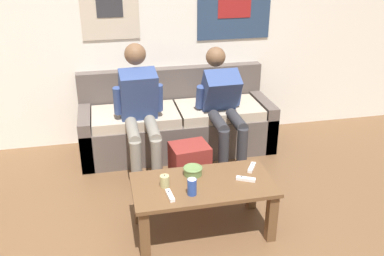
{
  "coord_description": "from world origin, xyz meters",
  "views": [
    {
      "loc": [
        -0.48,
        -1.8,
        2.09
      ],
      "look_at": [
        0.21,
        1.35,
        0.63
      ],
      "focal_mm": 40.0,
      "sensor_mm": 36.0,
      "label": 1
    }
  ],
  "objects_px": {
    "pillar_candle": "(165,181)",
    "person_seated_teen": "(222,103)",
    "coffee_table": "(203,192)",
    "game_controller_near_left": "(246,179)",
    "backpack": "(190,167)",
    "game_controller_far_center": "(170,195)",
    "couch": "(176,124)",
    "ceramic_bowl": "(193,170)",
    "drink_can_blue": "(192,187)",
    "person_seated_adult": "(140,107)",
    "game_controller_near_right": "(252,167)"
  },
  "relations": [
    {
      "from": "person_seated_teen",
      "to": "game_controller_near_right",
      "type": "relative_size",
      "value": 7.75
    },
    {
      "from": "pillar_candle",
      "to": "drink_can_blue",
      "type": "bearing_deg",
      "value": -40.58
    },
    {
      "from": "ceramic_bowl",
      "to": "person_seated_teen",
      "type": "bearing_deg",
      "value": 62.55
    },
    {
      "from": "coffee_table",
      "to": "person_seated_teen",
      "type": "relative_size",
      "value": 0.96
    },
    {
      "from": "person_seated_adult",
      "to": "game_controller_near_left",
      "type": "height_order",
      "value": "person_seated_adult"
    },
    {
      "from": "person_seated_teen",
      "to": "backpack",
      "type": "relative_size",
      "value": 2.67
    },
    {
      "from": "pillar_candle",
      "to": "person_seated_teen",
      "type": "bearing_deg",
      "value": 55.93
    },
    {
      "from": "person_seated_adult",
      "to": "ceramic_bowl",
      "type": "distance_m",
      "value": 0.99
    },
    {
      "from": "couch",
      "to": "game_controller_near_left",
      "type": "bearing_deg",
      "value": -80.09
    },
    {
      "from": "couch",
      "to": "drink_can_blue",
      "type": "relative_size",
      "value": 15.96
    },
    {
      "from": "person_seated_adult",
      "to": "coffee_table",
      "type": "bearing_deg",
      "value": -72.01
    },
    {
      "from": "couch",
      "to": "backpack",
      "type": "height_order",
      "value": "couch"
    },
    {
      "from": "game_controller_far_center",
      "to": "drink_can_blue",
      "type": "bearing_deg",
      "value": -0.32
    },
    {
      "from": "person_seated_teen",
      "to": "drink_can_blue",
      "type": "bearing_deg",
      "value": -114.71
    },
    {
      "from": "person_seated_adult",
      "to": "backpack",
      "type": "bearing_deg",
      "value": -46.92
    },
    {
      "from": "ceramic_bowl",
      "to": "drink_can_blue",
      "type": "distance_m",
      "value": 0.28
    },
    {
      "from": "couch",
      "to": "person_seated_teen",
      "type": "distance_m",
      "value": 0.61
    },
    {
      "from": "coffee_table",
      "to": "backpack",
      "type": "xyz_separation_m",
      "value": [
        0.04,
        0.65,
        -0.15
      ]
    },
    {
      "from": "backpack",
      "to": "drink_can_blue",
      "type": "distance_m",
      "value": 0.85
    },
    {
      "from": "coffee_table",
      "to": "game_controller_near_left",
      "type": "bearing_deg",
      "value": -5.62
    },
    {
      "from": "couch",
      "to": "ceramic_bowl",
      "type": "bearing_deg",
      "value": -94.77
    },
    {
      "from": "pillar_candle",
      "to": "backpack",
      "type": "bearing_deg",
      "value": 63.05
    },
    {
      "from": "person_seated_adult",
      "to": "game_controller_near_right",
      "type": "bearing_deg",
      "value": -50.79
    },
    {
      "from": "ceramic_bowl",
      "to": "backpack",
      "type": "bearing_deg",
      "value": 80.32
    },
    {
      "from": "coffee_table",
      "to": "backpack",
      "type": "bearing_deg",
      "value": 86.49
    },
    {
      "from": "couch",
      "to": "coffee_table",
      "type": "bearing_deg",
      "value": -92.42
    },
    {
      "from": "coffee_table",
      "to": "game_controller_near_right",
      "type": "height_order",
      "value": "game_controller_near_right"
    },
    {
      "from": "game_controller_near_right",
      "to": "game_controller_far_center",
      "type": "xyz_separation_m",
      "value": [
        -0.69,
        -0.25,
        0.0
      ]
    },
    {
      "from": "couch",
      "to": "person_seated_teen",
      "type": "bearing_deg",
      "value": -39.07
    },
    {
      "from": "person_seated_teen",
      "to": "backpack",
      "type": "height_order",
      "value": "person_seated_teen"
    },
    {
      "from": "person_seated_teen",
      "to": "game_controller_far_center",
      "type": "relative_size",
      "value": 7.39
    },
    {
      "from": "backpack",
      "to": "ceramic_bowl",
      "type": "bearing_deg",
      "value": -99.68
    },
    {
      "from": "backpack",
      "to": "ceramic_bowl",
      "type": "distance_m",
      "value": 0.59
    },
    {
      "from": "coffee_table",
      "to": "person_seated_teen",
      "type": "height_order",
      "value": "person_seated_teen"
    },
    {
      "from": "drink_can_blue",
      "to": "game_controller_near_right",
      "type": "relative_size",
      "value": 0.89
    },
    {
      "from": "game_controller_near_left",
      "to": "game_controller_far_center",
      "type": "height_order",
      "value": "same"
    },
    {
      "from": "backpack",
      "to": "person_seated_adult",
      "type": "bearing_deg",
      "value": 133.08
    },
    {
      "from": "ceramic_bowl",
      "to": "game_controller_far_center",
      "type": "relative_size",
      "value": 1.01
    },
    {
      "from": "coffee_table",
      "to": "backpack",
      "type": "height_order",
      "value": "coffee_table"
    },
    {
      "from": "person_seated_adult",
      "to": "pillar_candle",
      "type": "height_order",
      "value": "person_seated_adult"
    },
    {
      "from": "person_seated_teen",
      "to": "pillar_candle",
      "type": "bearing_deg",
      "value": -124.07
    },
    {
      "from": "couch",
      "to": "person_seated_adult",
      "type": "xyz_separation_m",
      "value": [
        -0.41,
        -0.38,
        0.36
      ]
    },
    {
      "from": "coffee_table",
      "to": "game_controller_near_left",
      "type": "relative_size",
      "value": 7.29
    },
    {
      "from": "game_controller_near_left",
      "to": "person_seated_teen",
      "type": "bearing_deg",
      "value": 82.9
    },
    {
      "from": "drink_can_blue",
      "to": "game_controller_far_center",
      "type": "xyz_separation_m",
      "value": [
        -0.16,
        0.0,
        -0.05
      ]
    },
    {
      "from": "game_controller_far_center",
      "to": "game_controller_near_left",
      "type": "bearing_deg",
      "value": 9.39
    },
    {
      "from": "coffee_table",
      "to": "backpack",
      "type": "relative_size",
      "value": 2.57
    },
    {
      "from": "backpack",
      "to": "drink_can_blue",
      "type": "height_order",
      "value": "drink_can_blue"
    },
    {
      "from": "game_controller_far_center",
      "to": "backpack",
      "type": "bearing_deg",
      "value": 68.38
    },
    {
      "from": "couch",
      "to": "drink_can_blue",
      "type": "height_order",
      "value": "couch"
    }
  ]
}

